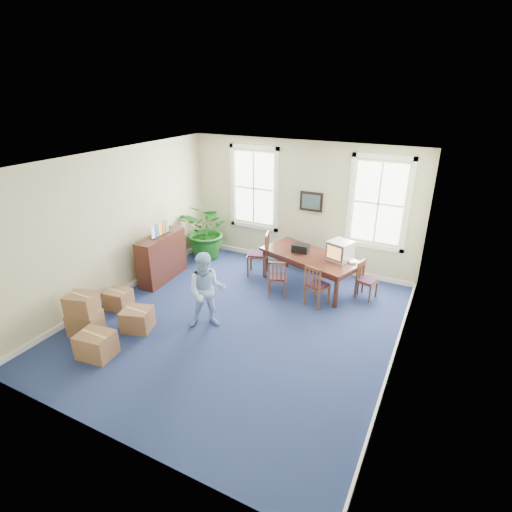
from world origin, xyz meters
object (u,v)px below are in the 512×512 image
at_px(man, 207,291).
at_px(credenza, 162,257).
at_px(cardboard_boxes, 96,313).
at_px(potted_plant, 208,231).
at_px(crt_tv, 340,250).
at_px(chair_near_left, 277,277).
at_px(conference_table, 309,270).

distance_m(man, credenza, 2.48).
xyz_separation_m(man, cardboard_boxes, (-1.75, -1.16, -0.34)).
height_order(man, potted_plant, potted_plant).
distance_m(man, potted_plant, 3.41).
xyz_separation_m(crt_tv, man, (-1.84, -2.60, -0.23)).
distance_m(chair_near_left, man, 1.92).
bearing_deg(potted_plant, man, -57.03).
relative_size(conference_table, man, 1.49).
height_order(crt_tv, potted_plant, potted_plant).
bearing_deg(conference_table, credenza, -140.60).
bearing_deg(cardboard_boxes, potted_plant, 91.51).
bearing_deg(man, crt_tv, 23.87).
bearing_deg(potted_plant, credenza, -99.79).
xyz_separation_m(crt_tv, potted_plant, (-3.69, 0.26, -0.22)).
bearing_deg(chair_near_left, crt_tv, -164.66).
bearing_deg(man, credenza, 118.59).
height_order(conference_table, credenza, credenza).
distance_m(potted_plant, cardboard_boxes, 4.03).
xyz_separation_m(conference_table, potted_plant, (-3.02, 0.31, 0.39)).
distance_m(crt_tv, potted_plant, 3.71).
height_order(crt_tv, chair_near_left, crt_tv).
bearing_deg(chair_near_left, man, 47.87).
distance_m(conference_table, man, 2.82).
xyz_separation_m(chair_near_left, credenza, (-2.82, -0.50, 0.13)).
distance_m(conference_table, crt_tv, 0.91).
distance_m(chair_near_left, potted_plant, 2.79).
xyz_separation_m(man, credenza, (-2.13, 1.26, -0.19)).
relative_size(conference_table, chair_near_left, 2.56).
xyz_separation_m(conference_table, cardboard_boxes, (-2.91, -3.70, 0.04)).
relative_size(conference_table, crt_tv, 4.43).
relative_size(conference_table, potted_plant, 1.47).
bearing_deg(chair_near_left, potted_plant, -43.95).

